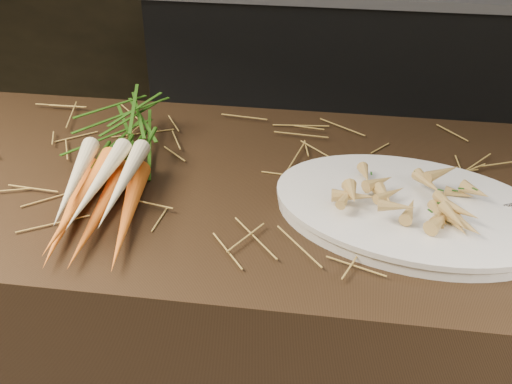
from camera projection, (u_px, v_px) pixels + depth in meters
The scene contains 6 objects.
main_counter at pixel (202, 344), 1.50m from camera, with size 2.40×0.70×0.90m, color black.
back_counter at pixel (350, 70), 3.05m from camera, with size 1.82×0.62×0.84m.
straw_bedding at pixel (191, 175), 1.25m from camera, with size 1.40×0.60×0.02m, color olive, non-canonical shape.
root_veg_bunch at pixel (122, 151), 1.25m from camera, with size 0.21×0.58×0.11m.
serving_platter at pixel (411, 212), 1.14m from camera, with size 0.49×0.33×0.03m, color white, non-canonical shape.
roasted_veg_heap at pixel (414, 193), 1.11m from camera, with size 0.24×0.17×0.05m, color #BD9347, non-canonical shape.
Camera 1 is at (0.28, -0.75, 1.55)m, focal length 45.00 mm.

